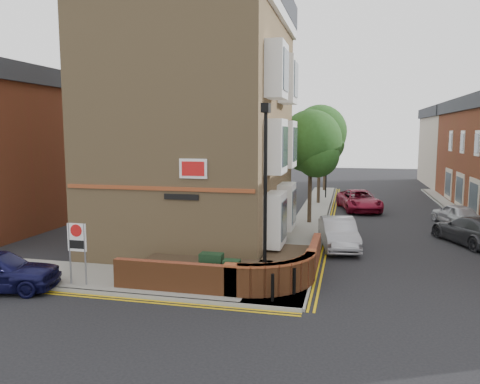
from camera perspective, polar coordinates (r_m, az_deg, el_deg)
The scene contains 25 objects.
ground at distance 15.51m, azimuth -3.80°, elevation -13.46°, with size 120.00×120.00×0.00m, color black.
pavement_corner at distance 18.06m, azimuth -13.21°, elevation -10.41°, with size 13.00×3.00×0.12m, color gray.
pavement_main at distance 30.43m, azimuth 8.75°, elevation -3.05°, with size 2.00×32.00×0.12m, color gray.
kerb_side at distance 16.80m, azimuth -15.54°, elevation -11.84°, with size 13.00×0.15×0.12m, color gray.
kerb_main_near at distance 30.37m, azimuth 10.63°, elevation -3.11°, with size 0.15×32.00×0.12m, color gray.
kerb_main_far at distance 28.21m, azimuth 26.84°, elevation -4.59°, with size 0.15×40.00×0.12m, color gray.
yellow_lines_side at distance 16.62m, azimuth -15.95°, elevation -12.28°, with size 13.00×0.28×0.01m, color gold.
yellow_lines_main at distance 30.37m, azimuth 11.10°, elevation -3.23°, with size 0.28×32.00×0.01m, color gold.
corner_building at distance 23.00m, azimuth -4.87°, elevation 9.11°, with size 8.95×10.40×13.60m.
garden_wall at distance 17.78m, azimuth -1.39°, elevation -10.69°, with size 6.80×6.00×1.20m, color brown, non-canonical shape.
lamppost at distance 15.44m, azimuth 3.10°, elevation -0.71°, with size 0.25×0.50×6.30m.
utility_cabinet_large at distance 16.54m, azimuth -3.49°, elevation -9.49°, with size 0.80×0.45×1.20m, color black.
utility_cabinet_small at distance 16.08m, azimuth -1.02°, elevation -10.16°, with size 0.55×0.40×1.10m, color black.
bollard_near at distance 15.26m, azimuth 3.99°, elevation -11.55°, with size 0.11×0.11×0.90m, color black.
bollard_far at distance 15.93m, azimuth 6.63°, elevation -10.75°, with size 0.11×0.11×0.90m, color black.
zone_sign at distance 17.53m, azimuth -19.25°, elevation -5.80°, with size 0.72×0.07×2.20m.
far_terrace_cream at distance 52.87m, azimuth 24.51°, elevation 5.11°, with size 5.40×12.40×8.00m.
tree_near at distance 28.00m, azimuth 8.61°, elevation 5.62°, with size 3.64×3.65×6.70m.
tree_mid at distance 35.97m, azimuth 9.69°, elevation 6.75°, with size 4.03×4.03×7.42m.
tree_far at distance 43.96m, azimuth 10.35°, elevation 6.46°, with size 3.81×3.81×7.00m.
traffic_light_assembly at distance 38.99m, azimuth 10.48°, elevation 3.22°, with size 0.20×0.16×4.20m.
silver_car_near at distance 22.82m, azimuth 11.91°, elevation -4.94°, with size 1.51×4.33×1.43m, color #94959B.
red_car_main at distance 33.99m, azimuth 14.33°, elevation -0.99°, with size 2.38×5.15×1.43m, color maroon.
grey_car_far at distance 25.70m, azimuth 26.44°, elevation -4.21°, with size 1.96×4.83×1.40m, color #303136.
silver_car_far at distance 30.57m, azimuth 24.83°, elevation -2.48°, with size 1.53×3.81×1.30m, color #B2B4BA.
Camera 1 is at (4.30, -13.85, 5.51)m, focal length 35.00 mm.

